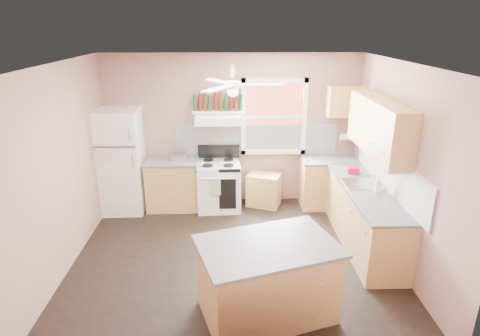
{
  "coord_description": "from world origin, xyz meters",
  "views": [
    {
      "loc": [
        -0.06,
        -4.98,
        3.17
      ],
      "look_at": [
        0.1,
        0.3,
        1.25
      ],
      "focal_mm": 30.0,
      "sensor_mm": 36.0,
      "label": 1
    }
  ],
  "objects_px": {
    "toaster": "(179,155)",
    "island": "(267,281)",
    "stove": "(219,186)",
    "refrigerator": "(120,161)",
    "cart": "(264,191)"
  },
  "relations": [
    {
      "from": "toaster",
      "to": "island",
      "type": "xyz_separation_m",
      "value": [
        1.29,
        -2.91,
        -0.56
      ]
    },
    {
      "from": "toaster",
      "to": "stove",
      "type": "bearing_deg",
      "value": -5.42
    },
    {
      "from": "toaster",
      "to": "island",
      "type": "height_order",
      "value": "toaster"
    },
    {
      "from": "refrigerator",
      "to": "cart",
      "type": "bearing_deg",
      "value": 0.31
    },
    {
      "from": "cart",
      "to": "toaster",
      "type": "bearing_deg",
      "value": -159.42
    },
    {
      "from": "refrigerator",
      "to": "toaster",
      "type": "height_order",
      "value": "refrigerator"
    },
    {
      "from": "refrigerator",
      "to": "toaster",
      "type": "relative_size",
      "value": 6.49
    },
    {
      "from": "cart",
      "to": "refrigerator",
      "type": "bearing_deg",
      "value": -158.05
    },
    {
      "from": "island",
      "to": "refrigerator",
      "type": "bearing_deg",
      "value": 111.58
    },
    {
      "from": "refrigerator",
      "to": "stove",
      "type": "height_order",
      "value": "refrigerator"
    },
    {
      "from": "island",
      "to": "toaster",
      "type": "bearing_deg",
      "value": 96.37
    },
    {
      "from": "stove",
      "to": "island",
      "type": "xyz_separation_m",
      "value": [
        0.6,
        -2.82,
        0.0
      ]
    },
    {
      "from": "toaster",
      "to": "cart",
      "type": "distance_m",
      "value": 1.66
    },
    {
      "from": "toaster",
      "to": "cart",
      "type": "bearing_deg",
      "value": 1.53
    },
    {
      "from": "refrigerator",
      "to": "island",
      "type": "relative_size",
      "value": 1.29
    }
  ]
}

